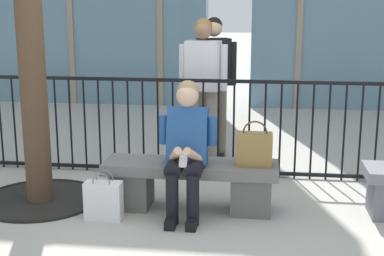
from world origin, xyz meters
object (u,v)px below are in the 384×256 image
object	(u,v)px
bystander_at_railing	(203,81)
shopping_bag	(104,200)
handbag_on_bench	(255,149)
bystander_further_back	(213,77)
seated_person_with_phone	(186,145)
stone_bench	(191,181)

from	to	relation	value
bystander_at_railing	shopping_bag	bearing A→B (deg)	-111.60
handbag_on_bench	bystander_further_back	distance (m)	1.94
seated_person_with_phone	bystander_further_back	world-z (taller)	bystander_further_back
seated_person_with_phone	handbag_on_bench	distance (m)	0.61
bystander_at_railing	seated_person_with_phone	bearing A→B (deg)	-89.19
handbag_on_bench	shopping_bag	size ratio (longest dim) A/B	0.93
bystander_further_back	stone_bench	bearing A→B (deg)	-91.20
stone_bench	handbag_on_bench	xyz separation A→B (m)	(0.58, -0.01, 0.33)
stone_bench	shopping_bag	xyz separation A→B (m)	(-0.73, -0.35, -0.09)
stone_bench	bystander_at_railing	xyz separation A→B (m)	(-0.04, 1.39, 0.73)
shopping_bag	bystander_at_railing	bearing A→B (deg)	68.40
bystander_at_railing	bystander_further_back	size ratio (longest dim) A/B	1.00
seated_person_with_phone	handbag_on_bench	world-z (taller)	seated_person_with_phone
bystander_further_back	seated_person_with_phone	bearing A→B (deg)	-91.71
stone_bench	bystander_further_back	bearing A→B (deg)	88.80
stone_bench	bystander_further_back	size ratio (longest dim) A/B	0.94
handbag_on_bench	seated_person_with_phone	bearing A→B (deg)	-168.81
seated_person_with_phone	bystander_further_back	size ratio (longest dim) A/B	0.71
shopping_bag	bystander_further_back	world-z (taller)	bystander_further_back
stone_bench	seated_person_with_phone	bearing A→B (deg)	-98.80
bystander_further_back	bystander_at_railing	bearing A→B (deg)	-100.56
shopping_bag	bystander_further_back	distance (m)	2.44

